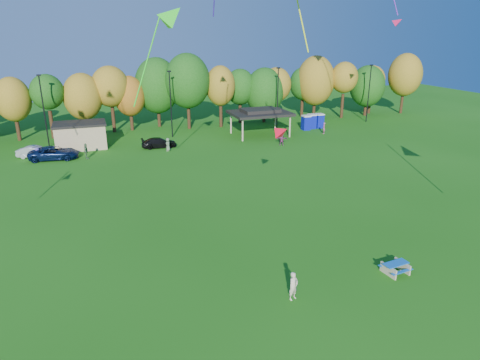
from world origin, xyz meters
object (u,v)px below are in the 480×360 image
object	(u,v)px
porta_potties	(312,122)
car_b	(36,152)
kite_flyer	(293,286)
picnic_table	(395,267)
car_d	(159,143)
car_c	(54,153)

from	to	relation	value
porta_potties	car_b	xyz separation A→B (m)	(-38.23, -3.20, -0.42)
car_b	kite_flyer	bearing A→B (deg)	-136.26
kite_flyer	car_b	size ratio (longest dim) A/B	0.40
porta_potties	picnic_table	bearing A→B (deg)	-111.41
car_b	car_d	bearing A→B (deg)	-71.56
picnic_table	car_d	size ratio (longest dim) A/B	0.40
car_b	car_c	distance (m)	2.56
picnic_table	kite_flyer	bearing A→B (deg)	176.25
car_c	car_d	xyz separation A→B (m)	(12.33, 1.29, -0.12)
car_c	picnic_table	bearing A→B (deg)	-141.34
porta_potties	car_c	world-z (taller)	porta_potties
porta_potties	kite_flyer	xyz separation A→B (m)	(-22.15, -38.64, -0.27)
kite_flyer	car_d	size ratio (longest dim) A/B	0.38
porta_potties	car_c	distance (m)	36.47
picnic_table	car_d	bearing A→B (deg)	97.62
kite_flyer	car_b	world-z (taller)	kite_flyer
porta_potties	car_c	xyz separation A→B (m)	(-36.16, -4.72, -0.34)
porta_potties	car_b	size ratio (longest dim) A/B	0.91
picnic_table	car_c	size ratio (longest dim) A/B	0.32
porta_potties	car_d	xyz separation A→B (m)	(-23.83, -3.43, -0.46)
kite_flyer	picnic_table	bearing A→B (deg)	-19.03
car_b	car_c	world-z (taller)	car_c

